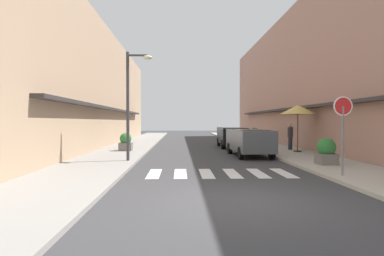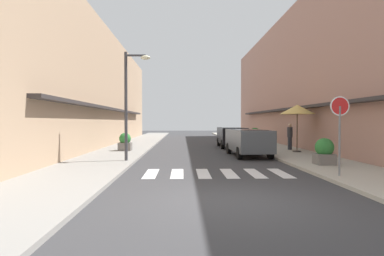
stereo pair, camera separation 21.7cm
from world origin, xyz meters
name	(u,v)px [view 2 (the right image)]	position (x,y,z in m)	size (l,w,h in m)	color
ground_plane	(199,148)	(0.00, 15.70, 0.00)	(86.36, 86.36, 0.00)	#38383A
sidewalk_left	(130,147)	(-5.00, 15.70, 0.06)	(3.19, 54.96, 0.12)	gray
sidewalk_right	(268,147)	(5.00, 15.70, 0.06)	(3.19, 54.96, 0.12)	#ADA899
building_row_left	(77,89)	(-9.10, 16.66, 4.34)	(5.50, 37.33, 8.69)	tan
building_row_right	(318,80)	(9.10, 16.66, 5.09)	(5.50, 37.33, 10.19)	#A87A6B
crosswalk	(216,173)	(0.00, 4.06, 0.01)	(5.20, 2.20, 0.01)	silver
parked_car_near	(248,139)	(2.36, 9.82, 0.92)	(1.94, 4.45, 1.47)	#4C5156
parked_car_mid	(231,135)	(2.36, 15.81, 0.92)	(1.86, 4.21, 1.47)	black
round_street_sign	(340,115)	(3.94, 2.78, 2.13)	(0.65, 0.07, 2.62)	slate
street_lamp	(130,94)	(-3.62, 7.18, 3.18)	(1.19, 0.28, 4.96)	#38383D
cafe_umbrella	(297,110)	(5.50, 11.06, 2.60)	(2.04, 2.04, 2.77)	#262626
planter_corner	(324,151)	(4.68, 5.56, 0.66)	(0.77, 0.77, 1.10)	slate
planter_midblock	(125,142)	(-4.76, 12.21, 0.64)	(0.77, 0.77, 1.09)	slate
planter_far	(255,135)	(4.92, 19.52, 0.72)	(1.01, 1.01, 1.25)	slate
pedestrian_walking_near	(290,136)	(5.57, 12.51, 0.98)	(0.34, 0.34, 1.65)	#282B33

